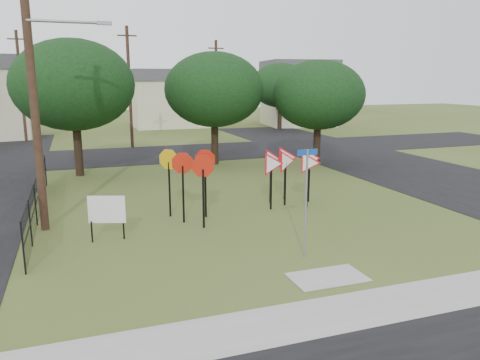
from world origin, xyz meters
The scene contains 21 objects.
ground centered at (0.00, 0.00, 0.00)m, with size 140.00×140.00×0.00m, color #3F511E.
sidewalk centered at (0.00, -4.20, 0.01)m, with size 30.00×1.60×0.02m, color #97968F.
planting_strip centered at (0.00, -5.40, 0.01)m, with size 30.00×0.80×0.02m, color #3F511E.
street_right centered at (12.00, 10.00, 0.01)m, with size 8.00×50.00×0.02m, color black.
street_far centered at (0.00, 20.00, 0.01)m, with size 60.00×8.00×0.02m, color black.
curb_pad centered at (0.00, -2.40, 0.01)m, with size 2.00×1.20×0.02m, color #97968F.
street_name_sign centered at (0.13, -0.79, 1.83)m, with size 0.66×0.07×3.22m.
stop_sign_cluster centered at (-2.23, 3.83, 1.93)m, with size 1.98×2.19×2.62m.
yield_sign_cluster centered at (2.18, 4.77, 1.76)m, with size 3.06×1.97×2.39m.
info_board centered at (-5.29, 2.57, 1.00)m, with size 1.15×0.41×1.50m.
utility_pole_main centered at (-7.24, 4.50, 5.21)m, with size 3.55×0.33×10.00m.
far_pole_a centered at (-2.00, 24.00, 4.60)m, with size 1.40×0.24×9.00m.
far_pole_b centered at (6.00, 28.00, 4.35)m, with size 1.40×0.24×8.50m.
far_pole_c centered at (-10.00, 30.00, 4.60)m, with size 1.40×0.24×9.00m.
fence_run centered at (-7.60, 6.25, 0.78)m, with size 0.05×11.55×1.50m.
house_mid centered at (4.00, 40.00, 3.15)m, with size 8.40×8.40×6.20m.
house_right centered at (18.00, 36.00, 3.65)m, with size 8.30×8.30×7.20m.
tree_near_left centered at (-6.00, 14.00, 4.86)m, with size 6.40×6.40×7.27m.
tree_near_mid centered at (2.00, 15.00, 4.54)m, with size 6.00×6.00×6.80m.
tree_near_right centered at (8.00, 13.00, 4.22)m, with size 5.60×5.60×6.33m.
tree_far_right centered at (14.00, 32.00, 4.54)m, with size 6.00×6.00×6.80m.
Camera 1 is at (-6.06, -12.56, 5.17)m, focal length 35.00 mm.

